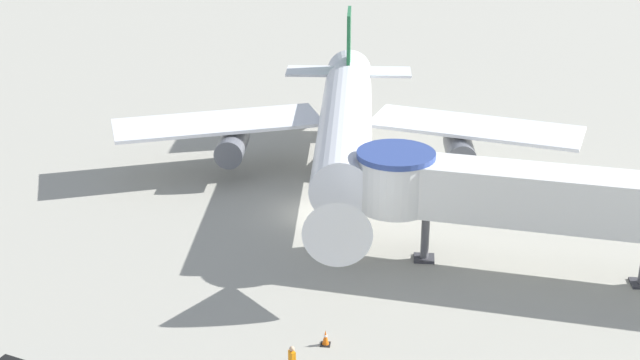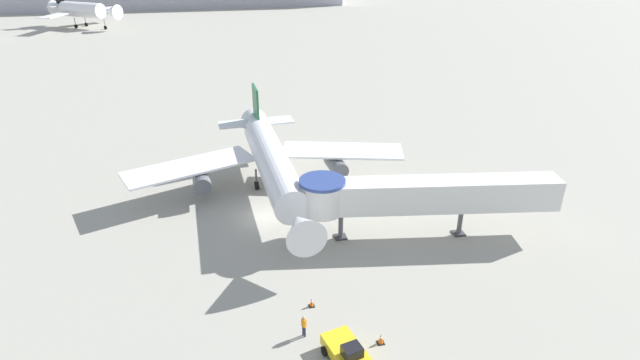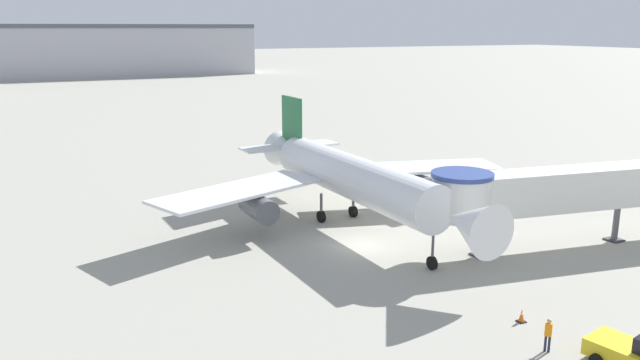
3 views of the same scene
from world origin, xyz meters
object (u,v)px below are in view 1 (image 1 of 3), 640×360
(jet_bridge, at_px, (556,198))
(main_airplane, at_px, (345,128))
(traffic_cone_near_nose, at_px, (326,338))
(traffic_cone_starboard_wing, at_px, (539,192))

(jet_bridge, bearing_deg, main_airplane, 145.12)
(traffic_cone_near_nose, bearing_deg, main_airplane, 91.76)
(jet_bridge, distance_m, traffic_cone_starboard_wing, 10.85)
(main_airplane, xyz_separation_m, jet_bridge, (11.39, -10.85, 0.40))
(jet_bridge, xyz_separation_m, traffic_cone_starboard_wing, (0.76, 10.10, -3.90))
(traffic_cone_near_nose, xyz_separation_m, traffic_cone_starboard_wing, (11.57, 17.93, 0.04))
(traffic_cone_near_nose, distance_m, traffic_cone_starboard_wing, 21.34)
(main_airplane, distance_m, jet_bridge, 15.73)
(main_airplane, xyz_separation_m, traffic_cone_starboard_wing, (12.14, -0.76, -3.50))
(jet_bridge, bearing_deg, traffic_cone_starboard_wing, 94.46)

